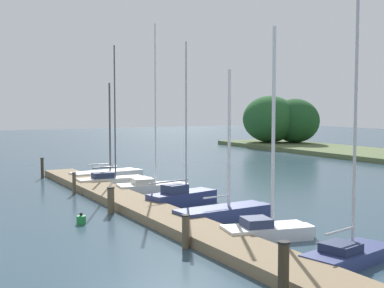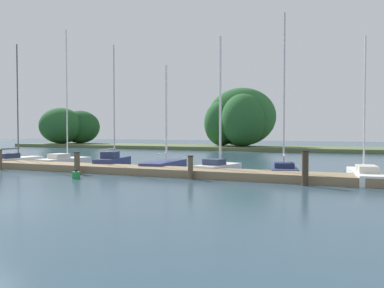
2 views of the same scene
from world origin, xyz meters
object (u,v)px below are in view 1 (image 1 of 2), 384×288
sailboat_6 (350,250)px  channel_buoy_0 (81,220)px  sailboat_3 (183,196)px  mooring_piling_0 (42,168)px  mooring_piling_1 (74,183)px  sailboat_2 (153,185)px  sailboat_0 (109,173)px  sailboat_5 (269,227)px  mooring_piling_3 (186,231)px  sailboat_4 (227,211)px  mooring_piling_2 (111,200)px  mooring_piling_4 (283,271)px  sailboat_1 (113,179)px

sailboat_6 → channel_buoy_0: sailboat_6 is taller
sailboat_3 → mooring_piling_0: 12.11m
sailboat_6 → mooring_piling_1: sailboat_6 is taller
sailboat_2 → sailboat_3: bearing=-85.0°
sailboat_0 → sailboat_5: bearing=-98.0°
mooring_piling_0 → mooring_piling_3: (17.89, 0.22, -0.10)m
sailboat_4 → mooring_piling_1: bearing=109.2°
sailboat_2 → channel_buoy_0: sailboat_2 is taller
sailboat_5 → sailboat_3: bearing=99.0°
sailboat_0 → mooring_piling_3: size_ratio=5.48×
sailboat_0 → sailboat_4: sailboat_4 is taller
channel_buoy_0 → mooring_piling_0: bearing=173.0°
sailboat_5 → mooring_piling_2: sailboat_5 is taller
sailboat_0 → mooring_piling_2: 10.61m
sailboat_0 → mooring_piling_2: size_ratio=5.28×
sailboat_6 → mooring_piling_1: bearing=90.8°
sailboat_0 → mooring_piling_0: 4.00m
sailboat_3 → mooring_piling_4: sailboat_3 is taller
sailboat_2 → mooring_piling_0: size_ratio=6.74×
mooring_piling_0 → mooring_piling_2: (11.80, 0.03, -0.08)m
sailboat_5 → mooring_piling_4: sailboat_5 is taller
mooring_piling_0 → sailboat_0: bearing=63.2°
sailboat_2 → sailboat_6: size_ratio=1.07×
sailboat_3 → sailboat_4: 3.36m
sailboat_5 → mooring_piling_4: bearing=-111.9°
mooring_piling_4 → channel_buoy_0: bearing=-170.3°
mooring_piling_0 → mooring_piling_4: 22.82m
sailboat_6 → mooring_piling_2: 10.22m
sailboat_2 → mooring_piling_2: bearing=-124.5°
sailboat_3 → mooring_piling_4: (11.23, -3.43, 0.29)m
sailboat_3 → sailboat_6: (9.81, 0.05, -0.05)m
sailboat_0 → mooring_piling_4: bearing=-106.0°
sailboat_5 → mooring_piling_3: bearing=-174.2°
sailboat_1 → mooring_piling_4: bearing=-96.2°
sailboat_5 → mooring_piling_1: sailboat_5 is taller
mooring_piling_4 → channel_buoy_0: 9.87m
sailboat_3 → sailboat_6: sailboat_6 is taller
sailboat_1 → mooring_piling_2: size_ratio=7.02×
sailboat_0 → mooring_piling_1: size_ratio=5.26×
mooring_piling_3 → mooring_piling_4: 4.93m
sailboat_1 → sailboat_4: bearing=-82.8°
sailboat_0 → sailboat_6: bearing=-96.6°
sailboat_0 → mooring_piling_0: bearing=146.6°
mooring_piling_1 → mooring_piling_2: 5.31m
sailboat_4 → mooring_piling_1: sailboat_4 is taller
sailboat_3 → sailboat_6: 9.81m
sailboat_2 → mooring_piling_2: 5.40m
sailboat_3 → sailboat_5: 6.63m
mooring_piling_3 → mooring_piling_0: bearing=-179.3°
sailboat_4 → mooring_piling_0: 15.38m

